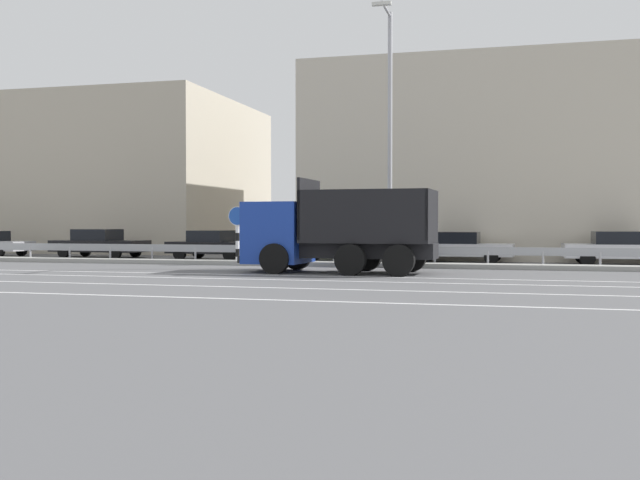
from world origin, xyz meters
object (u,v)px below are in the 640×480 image
at_px(median_road_sign, 237,233).
at_px(parked_car_7, 621,248).
at_px(parked_car_3, 99,243).
at_px(parked_car_5, 336,246).
at_px(dump_truck, 317,237).
at_px(parked_car_6, 458,247).
at_px(street_lamp_1, 389,127).
at_px(parked_car_4, 213,245).

distance_m(median_road_sign, parked_car_7, 15.71).
height_order(parked_car_3, parked_car_5, parked_car_3).
distance_m(dump_truck, parked_car_3, 15.44).
bearing_deg(parked_car_3, parked_car_6, 92.25).
height_order(median_road_sign, parked_car_6, median_road_sign).
height_order(street_lamp_1, parked_car_7, street_lamp_1).
distance_m(parked_car_5, parked_car_7, 11.96).
distance_m(dump_truck, parked_car_6, 8.73).
xyz_separation_m(median_road_sign, parked_car_6, (8.70, 3.95, -0.61)).
bearing_deg(median_road_sign, dump_truck, -39.57).
distance_m(parked_car_3, parked_car_5, 12.27).
height_order(median_road_sign, parked_car_7, median_road_sign).
relative_size(street_lamp_1, parked_car_7, 2.14).
relative_size(dump_truck, parked_car_4, 1.57).
xyz_separation_m(median_road_sign, parked_car_5, (3.31, 3.64, -0.61)).
bearing_deg(street_lamp_1, median_road_sign, 179.47).
relative_size(median_road_sign, parked_car_4, 0.56).
bearing_deg(parked_car_4, parked_car_5, 93.93).
bearing_deg(median_road_sign, parked_car_4, 125.80).
bearing_deg(parked_car_3, parked_car_7, 91.79).
bearing_deg(parked_car_4, median_road_sign, 40.42).
bearing_deg(dump_truck, parked_car_7, -54.32).
distance_m(dump_truck, parked_car_4, 10.19).
distance_m(parked_car_4, parked_car_6, 11.38).
bearing_deg(parked_car_5, parked_car_6, -86.68).
distance_m(parked_car_5, parked_car_6, 5.40).
relative_size(dump_truck, street_lamp_1, 0.68).
relative_size(dump_truck, parked_car_3, 1.40).
bearing_deg(parked_car_7, street_lamp_1, -69.05).
relative_size(parked_car_3, parked_car_7, 1.04).
xyz_separation_m(dump_truck, parked_car_5, (-1.07, 7.26, -0.57)).
relative_size(dump_truck, median_road_sign, 2.80).
height_order(dump_truck, street_lamp_1, street_lamp_1).
bearing_deg(dump_truck, parked_car_5, 10.21).
bearing_deg(parked_car_4, parked_car_7, 94.53).
distance_m(dump_truck, parked_car_5, 7.36).
xyz_separation_m(parked_car_3, parked_car_4, (6.27, -0.43, -0.02)).
height_order(parked_car_3, parked_car_4, parked_car_3).
xyz_separation_m(parked_car_6, parked_car_7, (6.56, -0.26, 0.02)).
relative_size(parked_car_5, parked_car_6, 0.82).
relative_size(parked_car_4, parked_car_5, 1.12).
xyz_separation_m(dump_truck, parked_car_3, (-13.33, 7.76, -0.54)).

